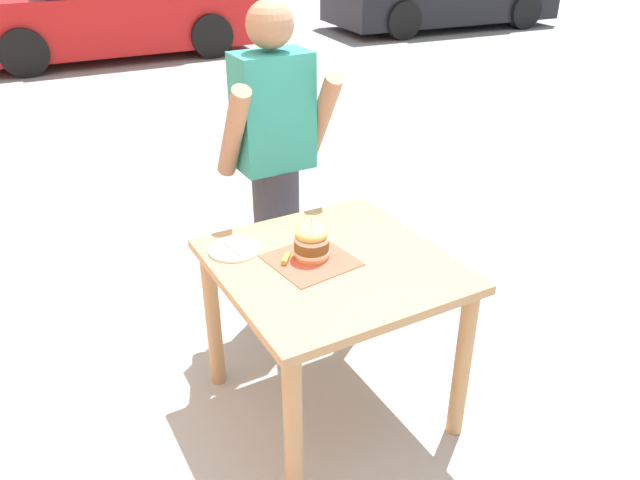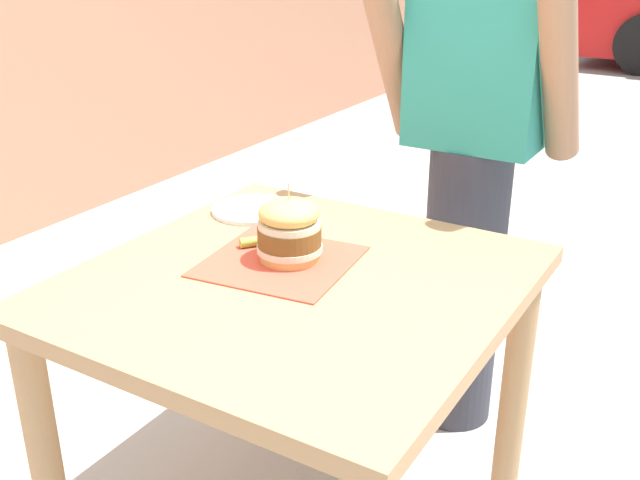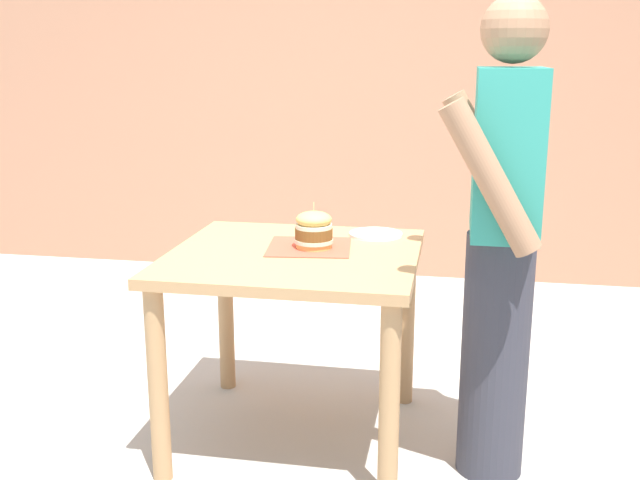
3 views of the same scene
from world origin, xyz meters
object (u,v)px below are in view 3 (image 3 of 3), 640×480
at_px(side_plate_with_forks, 376,234).
at_px(pickle_spear, 324,238).
at_px(patio_table, 294,285).
at_px(diner_across_table, 501,238).
at_px(sandwich, 314,230).

bearing_deg(side_plate_with_forks, pickle_spear, -52.30).
bearing_deg(patio_table, side_plate_with_forks, 138.73).
distance_m(pickle_spear, diner_across_table, 0.73).
bearing_deg(diner_across_table, side_plate_with_forks, -131.51).
relative_size(patio_table, side_plate_with_forks, 4.26).
height_order(sandwich, pickle_spear, sandwich).
xyz_separation_m(patio_table, diner_across_table, (0.11, 0.75, 0.25)).
xyz_separation_m(pickle_spear, side_plate_with_forks, (-0.15, 0.19, -0.01)).
xyz_separation_m(patio_table, pickle_spear, (-0.17, 0.09, 0.15)).
bearing_deg(pickle_spear, sandwich, -10.84).
distance_m(side_plate_with_forks, diner_across_table, 0.65).
distance_m(sandwich, diner_across_table, 0.71).
relative_size(patio_table, diner_across_table, 0.55).
relative_size(patio_table, pickle_spear, 11.89).
bearing_deg(sandwich, pickle_spear, 169.16).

